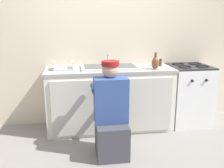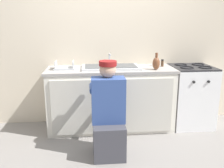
{
  "view_description": "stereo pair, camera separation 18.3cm",
  "coord_description": "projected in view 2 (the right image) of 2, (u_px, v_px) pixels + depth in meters",
  "views": [
    {
      "loc": [
        -0.5,
        -3.11,
        1.54
      ],
      "look_at": [
        0.0,
        0.1,
        0.71
      ],
      "focal_mm": 40.0,
      "sensor_mm": 36.0,
      "label": 1
    },
    {
      "loc": [
        -0.32,
        -3.13,
        1.54
      ],
      "look_at": [
        0.0,
        0.1,
        0.71
      ],
      "focal_mm": 40.0,
      "sensor_mm": 36.0,
      "label": 2
    }
  ],
  "objects": [
    {
      "name": "spice_bottle_pepper",
      "position": [
        162.0,
        63.0,
        3.62
      ],
      "size": [
        0.04,
        0.04,
        0.1
      ],
      "color": "#513823",
      "rests_on": "countertop"
    },
    {
      "name": "vase_decorative",
      "position": [
        156.0,
        63.0,
        3.38
      ],
      "size": [
        0.1,
        0.1,
        0.23
      ],
      "color": "brown",
      "rests_on": "countertop"
    },
    {
      "name": "dish_rack_tray",
      "position": [
        65.0,
        67.0,
        3.44
      ],
      "size": [
        0.28,
        0.22,
        0.11
      ],
      "color": "#B2B7BC",
      "rests_on": "countertop"
    },
    {
      "name": "sink_double_basin",
      "position": [
        111.0,
        67.0,
        3.5
      ],
      "size": [
        0.8,
        0.44,
        0.19
      ],
      "color": "silver",
      "rests_on": "countertop"
    },
    {
      "name": "stove_range",
      "position": [
        190.0,
        96.0,
        3.72
      ],
      "size": [
        0.59,
        0.62,
        0.91
      ],
      "color": "white",
      "rests_on": "ground_plane"
    },
    {
      "name": "counter_cabinet",
      "position": [
        111.0,
        100.0,
        3.6
      ],
      "size": [
        1.76,
        0.62,
        0.85
      ],
      "color": "silver",
      "rests_on": "ground_plane"
    },
    {
      "name": "back_wall",
      "position": [
        108.0,
        40.0,
        3.75
      ],
      "size": [
        6.0,
        0.1,
        2.5
      ],
      "primitive_type": "cube",
      "color": "beige",
      "rests_on": "ground_plane"
    },
    {
      "name": "water_glass",
      "position": [
        157.0,
        63.0,
        3.66
      ],
      "size": [
        0.06,
        0.06,
        0.1
      ],
      "color": "#ADC6CC",
      "rests_on": "countertop"
    },
    {
      "name": "countertop",
      "position": [
        111.0,
        70.0,
        3.5
      ],
      "size": [
        1.8,
        0.62,
        0.04
      ],
      "primitive_type": "cube",
      "color": "#9E9993",
      "rests_on": "counter_cabinet"
    },
    {
      "name": "plumber_person",
      "position": [
        108.0,
        117.0,
        2.87
      ],
      "size": [
        0.42,
        0.61,
        1.1
      ],
      "color": "#3F3F47",
      "rests_on": "ground_plane"
    },
    {
      "name": "ground_plane",
      "position": [
        113.0,
        136.0,
        3.43
      ],
      "size": [
        12.0,
        12.0,
        0.0
      ],
      "primitive_type": "plane",
      "color": "gray"
    }
  ]
}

